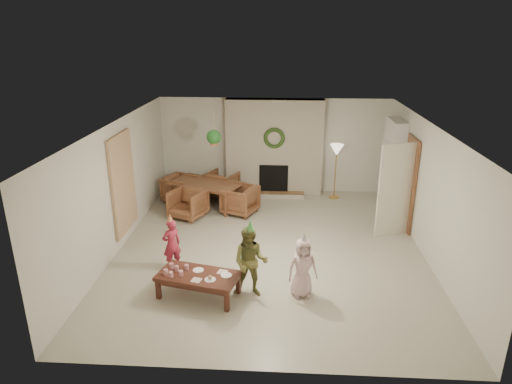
# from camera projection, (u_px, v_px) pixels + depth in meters

# --- Properties ---
(floor) EXTENTS (7.00, 7.00, 0.00)m
(floor) POSITION_uv_depth(u_px,v_px,m) (270.00, 248.00, 9.11)
(floor) COLOR #B7B29E
(floor) RESTS_ON ground
(ceiling) EXTENTS (7.00, 7.00, 0.00)m
(ceiling) POSITION_uv_depth(u_px,v_px,m) (271.00, 125.00, 8.27)
(ceiling) COLOR white
(ceiling) RESTS_ON wall_back
(wall_back) EXTENTS (7.00, 0.00, 7.00)m
(wall_back) POSITION_uv_depth(u_px,v_px,m) (274.00, 146.00, 11.98)
(wall_back) COLOR silver
(wall_back) RESTS_ON floor
(wall_front) EXTENTS (7.00, 0.00, 7.00)m
(wall_front) POSITION_uv_depth(u_px,v_px,m) (261.00, 287.00, 5.40)
(wall_front) COLOR silver
(wall_front) RESTS_ON floor
(wall_left) EXTENTS (0.00, 7.00, 7.00)m
(wall_left) POSITION_uv_depth(u_px,v_px,m) (117.00, 187.00, 8.86)
(wall_left) COLOR silver
(wall_left) RESTS_ON floor
(wall_right) EXTENTS (0.00, 7.00, 7.00)m
(wall_right) POSITION_uv_depth(u_px,v_px,m) (429.00, 193.00, 8.52)
(wall_right) COLOR silver
(wall_right) RESTS_ON floor
(fireplace_mass) EXTENTS (2.50, 0.40, 2.50)m
(fireplace_mass) POSITION_uv_depth(u_px,v_px,m) (274.00, 147.00, 11.79)
(fireplace_mass) COLOR #4D1F14
(fireplace_mass) RESTS_ON floor
(fireplace_hearth) EXTENTS (1.60, 0.30, 0.12)m
(fireplace_hearth) POSITION_uv_depth(u_px,v_px,m) (273.00, 195.00, 11.86)
(fireplace_hearth) COLOR brown
(fireplace_hearth) RESTS_ON floor
(fireplace_firebox) EXTENTS (0.75, 0.12, 0.75)m
(fireplace_firebox) POSITION_uv_depth(u_px,v_px,m) (274.00, 179.00, 11.89)
(fireplace_firebox) COLOR black
(fireplace_firebox) RESTS_ON floor
(fireplace_wreath) EXTENTS (0.54, 0.10, 0.54)m
(fireplace_wreath) POSITION_uv_depth(u_px,v_px,m) (274.00, 138.00, 11.47)
(fireplace_wreath) COLOR #234018
(fireplace_wreath) RESTS_ON fireplace_mass
(floor_lamp_base) EXTENTS (0.27, 0.27, 0.03)m
(floor_lamp_base) POSITION_uv_depth(u_px,v_px,m) (334.00, 197.00, 11.84)
(floor_lamp_base) COLOR gold
(floor_lamp_base) RESTS_ON floor
(floor_lamp_post) EXTENTS (0.03, 0.03, 1.28)m
(floor_lamp_post) POSITION_uv_depth(u_px,v_px,m) (335.00, 173.00, 11.61)
(floor_lamp_post) COLOR gold
(floor_lamp_post) RESTS_ON floor
(floor_lamp_shade) EXTENTS (0.34, 0.34, 0.29)m
(floor_lamp_shade) POSITION_uv_depth(u_px,v_px,m) (337.00, 150.00, 11.40)
(floor_lamp_shade) COLOR beige
(floor_lamp_shade) RESTS_ON floor_lamp_post
(bookshelf_carcass) EXTENTS (0.30, 1.00, 2.20)m
(bookshelf_carcass) POSITION_uv_depth(u_px,v_px,m) (393.00, 166.00, 10.74)
(bookshelf_carcass) COLOR white
(bookshelf_carcass) RESTS_ON floor
(bookshelf_shelf_a) EXTENTS (0.30, 0.92, 0.03)m
(bookshelf_shelf_a) POSITION_uv_depth(u_px,v_px,m) (389.00, 191.00, 10.96)
(bookshelf_shelf_a) COLOR white
(bookshelf_shelf_a) RESTS_ON bookshelf_carcass
(bookshelf_shelf_b) EXTENTS (0.30, 0.92, 0.03)m
(bookshelf_shelf_b) POSITION_uv_depth(u_px,v_px,m) (391.00, 176.00, 10.82)
(bookshelf_shelf_b) COLOR white
(bookshelf_shelf_b) RESTS_ON bookshelf_carcass
(bookshelf_shelf_c) EXTENTS (0.30, 0.92, 0.03)m
(bookshelf_shelf_c) POSITION_uv_depth(u_px,v_px,m) (392.00, 160.00, 10.69)
(bookshelf_shelf_c) COLOR white
(bookshelf_shelf_c) RESTS_ON bookshelf_carcass
(bookshelf_shelf_d) EXTENTS (0.30, 0.92, 0.03)m
(bookshelf_shelf_d) POSITION_uv_depth(u_px,v_px,m) (394.00, 143.00, 10.55)
(bookshelf_shelf_d) COLOR white
(bookshelf_shelf_d) RESTS_ON bookshelf_carcass
(books_row_lower) EXTENTS (0.20, 0.40, 0.24)m
(books_row_lower) POSITION_uv_depth(u_px,v_px,m) (390.00, 188.00, 10.77)
(books_row_lower) COLOR red
(books_row_lower) RESTS_ON bookshelf_shelf_a
(books_row_mid) EXTENTS (0.20, 0.44, 0.24)m
(books_row_mid) POSITION_uv_depth(u_px,v_px,m) (390.00, 169.00, 10.83)
(books_row_mid) COLOR #286193
(books_row_mid) RESTS_ON bookshelf_shelf_b
(books_row_upper) EXTENTS (0.20, 0.36, 0.22)m
(books_row_upper) POSITION_uv_depth(u_px,v_px,m) (393.00, 155.00, 10.55)
(books_row_upper) COLOR #B38F26
(books_row_upper) RESTS_ON bookshelf_shelf_c
(door_frame) EXTENTS (0.05, 0.86, 2.04)m
(door_frame) POSITION_uv_depth(u_px,v_px,m) (409.00, 184.00, 9.73)
(door_frame) COLOR brown
(door_frame) RESTS_ON floor
(door_leaf) EXTENTS (0.77, 0.32, 2.00)m
(door_leaf) POSITION_uv_depth(u_px,v_px,m) (395.00, 190.00, 9.40)
(door_leaf) COLOR beige
(door_leaf) RESTS_ON floor
(curtain_panel) EXTENTS (0.06, 1.20, 2.00)m
(curtain_panel) POSITION_uv_depth(u_px,v_px,m) (123.00, 183.00, 9.05)
(curtain_panel) COLOR beige
(curtain_panel) RESTS_ON wall_left
(dining_table) EXTENTS (1.99, 1.59, 0.61)m
(dining_table) POSITION_uv_depth(u_px,v_px,m) (206.00, 195.00, 11.15)
(dining_table) COLOR brown
(dining_table) RESTS_ON floor
(dining_chair_near) EXTENTS (0.96, 0.97, 0.68)m
(dining_chair_near) POSITION_uv_depth(u_px,v_px,m) (188.00, 204.00, 10.49)
(dining_chair_near) COLOR brown
(dining_chair_near) RESTS_ON floor
(dining_chair_far) EXTENTS (0.96, 0.97, 0.68)m
(dining_chair_far) POSITION_uv_depth(u_px,v_px,m) (222.00, 185.00, 11.78)
(dining_chair_far) COLOR brown
(dining_chair_far) RESTS_ON floor
(dining_chair_left) EXTENTS (0.97, 0.96, 0.68)m
(dining_chair_left) POSITION_uv_depth(u_px,v_px,m) (180.00, 189.00, 11.46)
(dining_chair_left) COLOR brown
(dining_chair_left) RESTS_ON floor
(dining_chair_right) EXTENTS (0.97, 0.96, 0.68)m
(dining_chair_right) POSITION_uv_depth(u_px,v_px,m) (240.00, 200.00, 10.73)
(dining_chair_right) COLOR brown
(dining_chair_right) RESTS_ON floor
(hanging_plant_cord) EXTENTS (0.01, 0.01, 0.70)m
(hanging_plant_cord) POSITION_uv_depth(u_px,v_px,m) (213.00, 127.00, 9.87)
(hanging_plant_cord) COLOR tan
(hanging_plant_cord) RESTS_ON ceiling
(hanging_plant_pot) EXTENTS (0.16, 0.16, 0.12)m
(hanging_plant_pot) POSITION_uv_depth(u_px,v_px,m) (214.00, 142.00, 9.99)
(hanging_plant_pot) COLOR #A85B36
(hanging_plant_pot) RESTS_ON hanging_plant_cord
(hanging_plant_foliage) EXTENTS (0.32, 0.32, 0.32)m
(hanging_plant_foliage) POSITION_uv_depth(u_px,v_px,m) (214.00, 137.00, 9.94)
(hanging_plant_foliage) COLOR #184A1B
(hanging_plant_foliage) RESTS_ON hanging_plant_pot
(coffee_table_top) EXTENTS (1.43, 0.95, 0.06)m
(coffee_table_top) POSITION_uv_depth(u_px,v_px,m) (198.00, 276.00, 7.36)
(coffee_table_top) COLOR #4C2419
(coffee_table_top) RESTS_ON floor
(coffee_table_apron) EXTENTS (1.31, 0.82, 0.08)m
(coffee_table_apron) POSITION_uv_depth(u_px,v_px,m) (198.00, 280.00, 7.38)
(coffee_table_apron) COLOR #4C2419
(coffee_table_apron) RESTS_ON floor
(coffee_leg_fl) EXTENTS (0.09, 0.09, 0.34)m
(coffee_leg_fl) POSITION_uv_depth(u_px,v_px,m) (158.00, 289.00, 7.35)
(coffee_leg_fl) COLOR #4C2419
(coffee_leg_fl) RESTS_ON floor
(coffee_leg_fr) EXTENTS (0.09, 0.09, 0.34)m
(coffee_leg_fr) POSITION_uv_depth(u_px,v_px,m) (227.00, 301.00, 7.02)
(coffee_leg_fr) COLOR #4C2419
(coffee_leg_fr) RESTS_ON floor
(coffee_leg_bl) EXTENTS (0.09, 0.09, 0.34)m
(coffee_leg_bl) POSITION_uv_depth(u_px,v_px,m) (173.00, 273.00, 7.83)
(coffee_leg_bl) COLOR #4C2419
(coffee_leg_bl) RESTS_ON floor
(coffee_leg_br) EXTENTS (0.09, 0.09, 0.34)m
(coffee_leg_br) POSITION_uv_depth(u_px,v_px,m) (238.00, 284.00, 7.50)
(coffee_leg_br) COLOR #4C2419
(coffee_leg_br) RESTS_ON floor
(cup_a) EXTENTS (0.09, 0.09, 0.09)m
(cup_a) POSITION_uv_depth(u_px,v_px,m) (166.00, 272.00, 7.34)
(cup_a) COLOR silver
(cup_a) RESTS_ON coffee_table_top
(cup_b) EXTENTS (0.09, 0.09, 0.09)m
(cup_b) POSITION_uv_depth(u_px,v_px,m) (171.00, 266.00, 7.52)
(cup_b) COLOR silver
(cup_b) RESTS_ON coffee_table_top
(cup_c) EXTENTS (0.09, 0.09, 0.09)m
(cup_c) POSITION_uv_depth(u_px,v_px,m) (171.00, 274.00, 7.26)
(cup_c) COLOR silver
(cup_c) RESTS_ON coffee_table_top
(cup_d) EXTENTS (0.09, 0.09, 0.09)m
(cup_d) POSITION_uv_depth(u_px,v_px,m) (177.00, 268.00, 7.44)
(cup_d) COLOR silver
(cup_d) RESTS_ON coffee_table_top
(cup_e) EXTENTS (0.09, 0.09, 0.09)m
(cup_e) POSITION_uv_depth(u_px,v_px,m) (181.00, 273.00, 7.29)
(cup_e) COLOR silver
(cup_e) RESTS_ON coffee_table_top
(cup_f) EXTENTS (0.09, 0.09, 0.09)m
(cup_f) POSITION_uv_depth(u_px,v_px,m) (187.00, 267.00, 7.47)
(cup_f) COLOR silver
(cup_f) RESTS_ON coffee_table_top
(plate_a) EXTENTS (0.22, 0.22, 0.01)m
(plate_a) POSITION_uv_depth(u_px,v_px,m) (198.00, 270.00, 7.47)
(plate_a) COLOR white
(plate_a) RESTS_ON coffee_table_top
(plate_b) EXTENTS (0.22, 0.22, 0.01)m
(plate_b) POSITION_uv_depth(u_px,v_px,m) (210.00, 280.00, 7.19)
(plate_b) COLOR white
(plate_b) RESTS_ON coffee_table_top
(plate_c) EXTENTS (0.22, 0.22, 0.01)m
(plate_c) POSITION_uv_depth(u_px,v_px,m) (226.00, 275.00, 7.31)
(plate_c) COLOR white
(plate_c) RESTS_ON coffee_table_top
(food_scoop) EXTENTS (0.09, 0.09, 0.07)m
(food_scoop) POSITION_uv_depth(u_px,v_px,m) (210.00, 277.00, 7.17)
(food_scoop) COLOR tan
(food_scoop) RESTS_ON plate_b
(napkin_left) EXTENTS (0.18, 0.18, 0.01)m
(napkin_left) POSITION_uv_depth(u_px,v_px,m) (196.00, 280.00, 7.17)
(napkin_left) COLOR #DAA2A0
(napkin_left) RESTS_ON coffee_table_top
(napkin_right) EXTENTS (0.18, 0.18, 0.01)m
(napkin_right) POSITION_uv_depth(u_px,v_px,m) (222.00, 272.00, 7.41)
(napkin_right) COLOR #DAA2A0
(napkin_right) RESTS_ON coffee_table_top
(child_red) EXTENTS (0.42, 0.39, 0.96)m
(child_red) POSITION_uv_depth(u_px,v_px,m) (172.00, 244.00, 8.20)
(child_red) COLOR #A6233A
(child_red) RESTS_ON floor
(party_hat_red) EXTENTS (0.16, 0.16, 0.18)m
(party_hat_red) POSITION_uv_depth(u_px,v_px,m) (170.00, 218.00, 8.02)
(party_hat_red) COLOR gold
(party_hat_red) RESTS_ON child_red
(child_plaid) EXTENTS (0.62, 0.51, 1.21)m
(child_plaid) POSITION_uv_depth(u_px,v_px,m) (250.00, 262.00, 7.32)
(child_plaid) COLOR #956028
(child_plaid) RESTS_ON floor
(party_hat_plaid) EXTENTS (0.19, 0.19, 0.20)m
(party_hat_plaid) POSITION_uv_depth(u_px,v_px,m) (250.00, 226.00, 7.10)
(party_hat_plaid) COLOR #4CA546
(party_hat_plaid) RESTS_ON child_plaid
(child_pink) EXTENTS (0.56, 0.44, 1.01)m
(child_pink) POSITION_uv_depth(u_px,v_px,m) (303.00, 268.00, 7.34)
(child_pink) COLOR beige
(child_pink) RESTS_ON floor
(party_hat_pink) EXTENTS (0.14, 0.14, 0.18)m
(party_hat_pink) POSITION_uv_depth(u_px,v_px,m) (304.00, 237.00, 7.15)
(party_hat_pink) COLOR silver
(party_hat_pink) RESTS_ON child_pink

